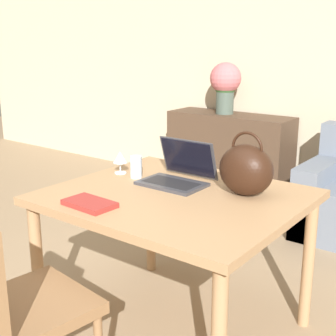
# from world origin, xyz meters

# --- Properties ---
(dining_table) EXTENTS (1.17, 1.01, 0.75)m
(dining_table) POSITION_xyz_m (0.05, 0.74, 0.66)
(dining_table) COLOR #A87F56
(dining_table) RESTS_ON ground_plane
(chair) EXTENTS (0.50, 0.50, 0.89)m
(chair) POSITION_xyz_m (-0.11, -0.10, 0.51)
(chair) COLOR olive
(chair) RESTS_ON ground_plane
(sideboard) EXTENTS (1.22, 0.40, 0.79)m
(sideboard) POSITION_xyz_m (-0.89, 2.91, 0.39)
(sideboard) COLOR #4C3828
(sideboard) RESTS_ON ground_plane
(laptop) EXTENTS (0.33, 0.29, 0.22)m
(laptop) POSITION_xyz_m (-0.05, 0.90, 0.81)
(laptop) COLOR #38383D
(laptop) RESTS_ON dining_table
(drinking_glass) EXTENTS (0.06, 0.06, 0.12)m
(drinking_glass) POSITION_xyz_m (-0.29, 0.83, 0.81)
(drinking_glass) COLOR silver
(drinking_glass) RESTS_ON dining_table
(wine_glass) EXTENTS (0.08, 0.08, 0.12)m
(wine_glass) POSITION_xyz_m (-0.41, 0.84, 0.84)
(wine_glass) COLOR silver
(wine_glass) RESTS_ON dining_table
(handbag) EXTENTS (0.27, 0.20, 0.31)m
(handbag) POSITION_xyz_m (0.32, 0.92, 0.88)
(handbag) COLOR black
(handbag) RESTS_ON dining_table
(flower_vase) EXTENTS (0.30, 0.30, 0.49)m
(flower_vase) POSITION_xyz_m (-0.95, 2.90, 1.08)
(flower_vase) COLOR #47564C
(flower_vase) RESTS_ON sideboard
(book) EXTENTS (0.24, 0.15, 0.02)m
(book) POSITION_xyz_m (-0.16, 0.36, 0.76)
(book) COLOR maroon
(book) RESTS_ON dining_table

